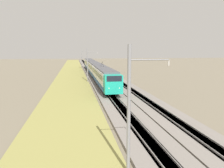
{
  "coord_description": "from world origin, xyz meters",
  "views": [
    {
      "loc": [
        -5.71,
        5.87,
        7.65
      ],
      "look_at": [
        28.33,
        0.0,
        2.3
      ],
      "focal_mm": 35.0,
      "sensor_mm": 36.0,
      "label": 1
    }
  ],
  "objects": [
    {
      "name": "passenger_train",
      "position": [
        58.81,
        0.0,
        2.47
      ],
      "size": [
        64.56,
        2.94,
        5.24
      ],
      "rotation": [
        0.0,
        0.0,
        3.14
      ],
      "color": "#19A88E",
      "rests_on": "ground"
    },
    {
      "name": "grass_verge",
      "position": [
        50.0,
        6.86,
        0.06
      ],
      "size": [
        240.0,
        8.51,
        0.12
      ],
      "color": "#99934C",
      "rests_on": "ground"
    },
    {
      "name": "ballast_main",
      "position": [
        50.0,
        0.0,
        0.15
      ],
      "size": [
        240.0,
        4.4,
        0.3
      ],
      "color": "gray",
      "rests_on": "ground"
    },
    {
      "name": "track_adjacent",
      "position": [
        50.0,
        -4.58,
        0.16
      ],
      "size": [
        240.0,
        1.57,
        0.45
      ],
      "color": "#4C4238",
      "rests_on": "ground"
    },
    {
      "name": "catenary_mast_mid",
      "position": [
        47.17,
        2.69,
        4.19
      ],
      "size": [
        0.22,
        2.56,
        8.11
      ],
      "color": "slate",
      "rests_on": "ground"
    },
    {
      "name": "catenary_mast_near",
      "position": [
        6.5,
        2.69,
        4.14
      ],
      "size": [
        0.22,
        2.56,
        8.0
      ],
      "color": "slate",
      "rests_on": "ground"
    },
    {
      "name": "catenary_mast_far",
      "position": [
        87.84,
        2.69,
        4.29
      ],
      "size": [
        0.22,
        2.56,
        8.3
      ],
      "color": "slate",
      "rests_on": "ground"
    },
    {
      "name": "track_main",
      "position": [
        50.0,
        0.0,
        0.16
      ],
      "size": [
        240.0,
        1.57,
        0.45
      ],
      "color": "#4C4238",
      "rests_on": "ground"
    },
    {
      "name": "ballast_adjacent",
      "position": [
        50.0,
        -4.58,
        0.15
      ],
      "size": [
        240.0,
        4.4,
        0.3
      ],
      "color": "gray",
      "rests_on": "ground"
    }
  ]
}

